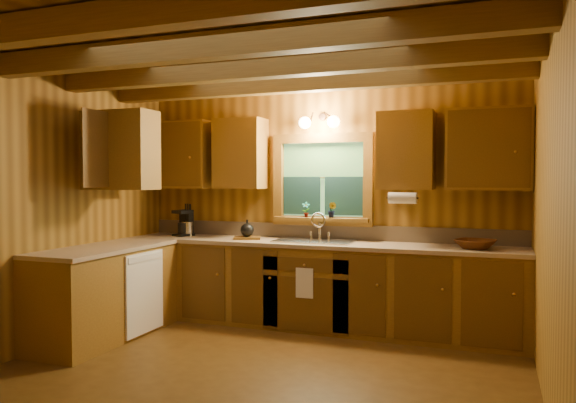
% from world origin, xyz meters
% --- Properties ---
extents(room, '(4.20, 4.20, 4.20)m').
position_xyz_m(room, '(0.00, 0.00, 1.30)').
color(room, '#513613').
rests_on(room, ground).
extents(ceiling_beams, '(4.20, 2.54, 0.18)m').
position_xyz_m(ceiling_beams, '(0.00, 0.00, 2.49)').
color(ceiling_beams, brown).
rests_on(ceiling_beams, room).
extents(base_cabinets, '(4.20, 2.22, 0.86)m').
position_xyz_m(base_cabinets, '(-0.49, 1.28, 0.43)').
color(base_cabinets, brown).
rests_on(base_cabinets, ground).
extents(countertop, '(4.20, 2.24, 0.04)m').
position_xyz_m(countertop, '(-0.48, 1.29, 0.88)').
color(countertop, tan).
rests_on(countertop, base_cabinets).
extents(backsplash, '(4.20, 0.02, 0.16)m').
position_xyz_m(backsplash, '(0.00, 1.89, 0.98)').
color(backsplash, tan).
rests_on(backsplash, room).
extents(dishwasher_panel, '(0.02, 0.60, 0.80)m').
position_xyz_m(dishwasher_panel, '(-1.47, 0.68, 0.43)').
color(dishwasher_panel, white).
rests_on(dishwasher_panel, base_cabinets).
extents(upper_cabinets, '(4.19, 1.77, 0.78)m').
position_xyz_m(upper_cabinets, '(-0.56, 1.42, 1.84)').
color(upper_cabinets, brown).
rests_on(upper_cabinets, room).
extents(window, '(1.12, 0.08, 1.00)m').
position_xyz_m(window, '(0.00, 1.87, 1.53)').
color(window, brown).
rests_on(window, room).
extents(window_sill, '(1.06, 0.14, 0.04)m').
position_xyz_m(window_sill, '(0.00, 1.82, 1.12)').
color(window_sill, brown).
rests_on(window_sill, room).
extents(wall_sconce, '(0.45, 0.21, 0.17)m').
position_xyz_m(wall_sconce, '(0.00, 1.75, 2.16)').
color(wall_sconce, black).
rests_on(wall_sconce, room).
extents(paper_towel_roll, '(0.27, 0.11, 0.11)m').
position_xyz_m(paper_towel_roll, '(0.92, 1.53, 1.37)').
color(paper_towel_roll, white).
rests_on(paper_towel_roll, upper_cabinets).
extents(dish_towel, '(0.18, 0.01, 0.30)m').
position_xyz_m(dish_towel, '(0.00, 1.26, 0.52)').
color(dish_towel, white).
rests_on(dish_towel, base_cabinets).
extents(sink, '(0.82, 0.48, 0.43)m').
position_xyz_m(sink, '(0.00, 1.60, 0.86)').
color(sink, silver).
rests_on(sink, countertop).
extents(coffee_maker, '(0.17, 0.22, 0.30)m').
position_xyz_m(coffee_maker, '(-1.60, 1.65, 1.05)').
color(coffee_maker, black).
rests_on(coffee_maker, countertop).
extents(utensil_crock, '(0.13, 0.13, 0.37)m').
position_xyz_m(utensil_crock, '(-1.57, 1.66, 0.99)').
color(utensil_crock, silver).
rests_on(utensil_crock, countertop).
extents(cutting_board, '(0.34, 0.30, 0.03)m').
position_xyz_m(cutting_board, '(-0.77, 1.57, 0.91)').
color(cutting_board, '#553812').
rests_on(cutting_board, countertop).
extents(teakettle, '(0.15, 0.15, 0.19)m').
position_xyz_m(teakettle, '(-0.77, 1.57, 1.00)').
color(teakettle, black).
rests_on(teakettle, cutting_board).
extents(wicker_basket, '(0.46, 0.46, 0.09)m').
position_xyz_m(wicker_basket, '(1.60, 1.54, 0.94)').
color(wicker_basket, '#48230C').
rests_on(wicker_basket, countertop).
extents(potted_plant_left, '(0.10, 0.08, 0.17)m').
position_xyz_m(potted_plant_left, '(-0.17, 1.80, 1.22)').
color(potted_plant_left, '#553812').
rests_on(potted_plant_left, window_sill).
extents(potted_plant_right, '(0.11, 0.09, 0.17)m').
position_xyz_m(potted_plant_right, '(0.13, 1.80, 1.22)').
color(potted_plant_right, '#553812').
rests_on(potted_plant_right, window_sill).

